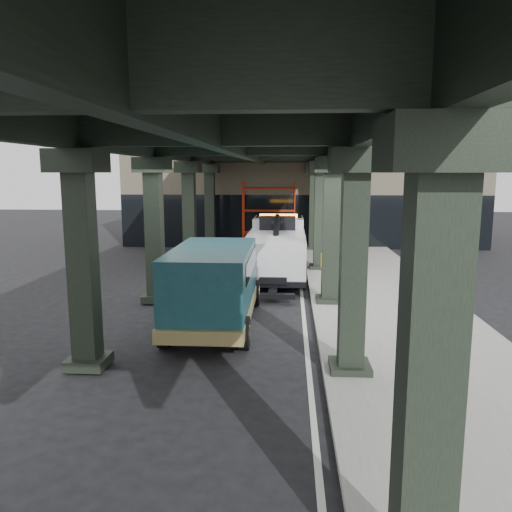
% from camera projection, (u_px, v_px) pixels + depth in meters
% --- Properties ---
extents(ground, '(90.00, 90.00, 0.00)m').
position_uv_depth(ground, '(249.00, 321.00, 15.30)').
color(ground, black).
rests_on(ground, ground).
extents(sidewalk, '(5.00, 40.00, 0.15)m').
position_uv_depth(sidewalk, '(385.00, 304.00, 16.95)').
color(sidewalk, gray).
rests_on(sidewalk, ground).
extents(lane_stripe, '(0.12, 38.00, 0.01)m').
position_uv_depth(lane_stripe, '(303.00, 305.00, 17.15)').
color(lane_stripe, silver).
rests_on(lane_stripe, ground).
extents(viaduct, '(7.40, 32.00, 6.40)m').
position_uv_depth(viaduct, '(241.00, 143.00, 16.39)').
color(viaduct, black).
rests_on(viaduct, ground).
extents(building, '(22.00, 10.00, 8.00)m').
position_uv_depth(building, '(301.00, 180.00, 34.18)').
color(building, '#C6B793').
rests_on(building, ground).
extents(scaffolding, '(3.08, 0.88, 4.00)m').
position_uv_depth(scaffolding, '(269.00, 214.00, 29.36)').
color(scaffolding, red).
rests_on(scaffolding, ground).
extents(tow_truck, '(2.58, 8.35, 2.72)m').
position_uv_depth(tow_truck, '(277.00, 246.00, 21.78)').
color(tow_truck, black).
rests_on(tow_truck, ground).
extents(towed_van, '(2.42, 5.93, 2.40)m').
position_uv_depth(towed_van, '(214.00, 284.00, 14.58)').
color(towed_van, '#133E46').
rests_on(towed_van, ground).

